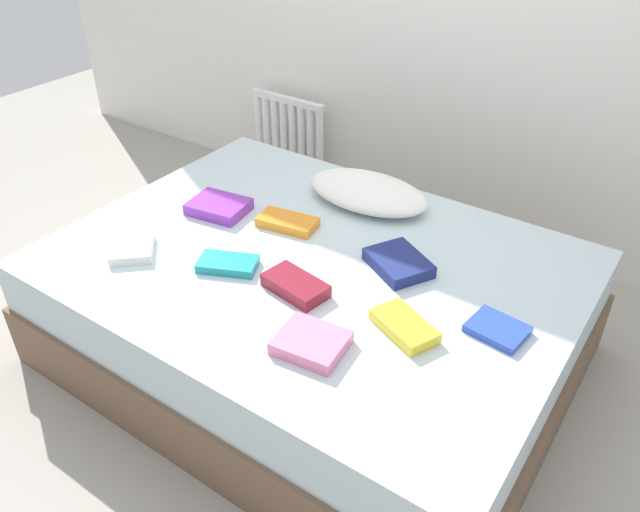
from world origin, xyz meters
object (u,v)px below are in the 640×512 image
at_px(pillow, 368,192).
at_px(textbook_orange, 288,222).
at_px(radiator, 288,136).
at_px(textbook_yellow, 404,326).
at_px(bed, 313,309).
at_px(textbook_purple, 219,207).
at_px(textbook_maroon, 296,286).
at_px(textbook_blue, 497,329).
at_px(textbook_white, 132,248).
at_px(textbook_teal, 228,264).
at_px(textbook_pink, 311,343).
at_px(textbook_navy, 398,263).

bearing_deg(pillow, textbook_orange, -114.64).
bearing_deg(radiator, textbook_yellow, -42.01).
xyz_separation_m(bed, textbook_purple, (-0.54, 0.06, 0.28)).
relative_size(textbook_maroon, textbook_yellow, 1.04).
relative_size(bed, textbook_purple, 8.28).
relative_size(pillow, textbook_blue, 3.09).
xyz_separation_m(textbook_purple, textbook_white, (-0.06, -0.43, -0.01)).
bearing_deg(textbook_teal, textbook_pink, -43.81).
distance_m(textbook_orange, textbook_yellow, 0.78).
height_order(bed, textbook_navy, textbook_navy).
bearing_deg(textbook_pink, textbook_orange, 126.07).
distance_m(textbook_maroon, textbook_blue, 0.71).
bearing_deg(radiator, textbook_navy, -38.70).
distance_m(textbook_pink, textbook_yellow, 0.32).
bearing_deg(textbook_maroon, textbook_navy, 64.56).
bearing_deg(textbook_navy, pillow, 163.26).
bearing_deg(textbook_maroon, textbook_blue, 25.83).
relative_size(textbook_teal, textbook_blue, 1.21).
bearing_deg(pillow, textbook_pink, -69.35).
xyz_separation_m(textbook_orange, textbook_white, (-0.38, -0.50, -0.00)).
xyz_separation_m(textbook_teal, textbook_blue, (0.97, 0.23, -0.00)).
relative_size(radiator, textbook_teal, 2.33).
height_order(radiator, textbook_maroon, radiator).
bearing_deg(radiator, textbook_teal, -60.58).
bearing_deg(textbook_purple, textbook_navy, -4.05).
bearing_deg(radiator, textbook_orange, -52.73).
bearing_deg(textbook_orange, textbook_navy, -10.06).
distance_m(radiator, textbook_pink, 2.10).
relative_size(bed, textbook_blue, 11.03).
height_order(bed, textbook_teal, textbook_teal).
bearing_deg(textbook_white, textbook_maroon, 60.53).
height_order(textbook_white, textbook_navy, textbook_navy).
height_order(textbook_orange, textbook_teal, textbook_orange).
height_order(textbook_purple, textbook_navy, same).
xyz_separation_m(bed, textbook_navy, (0.31, 0.13, 0.28)).
height_order(textbook_white, textbook_yellow, textbook_yellow).
height_order(bed, textbook_pink, textbook_pink).
xyz_separation_m(textbook_purple, textbook_orange, (0.32, 0.07, -0.01)).
xyz_separation_m(bed, radiator, (-1.03, 1.20, 0.08)).
bearing_deg(textbook_yellow, textbook_navy, 145.06).
relative_size(textbook_purple, textbook_teal, 1.10).
distance_m(bed, textbook_pink, 0.58).
distance_m(radiator, textbook_yellow, 2.07).
bearing_deg(textbook_maroon, textbook_purple, 165.88).
xyz_separation_m(textbook_yellow, textbook_teal, (-0.72, -0.06, -0.00)).
bearing_deg(textbook_orange, radiator, 117.74).
bearing_deg(pillow, textbook_yellow, -50.87).
bearing_deg(textbook_maroon, textbook_teal, -165.13).
bearing_deg(textbook_blue, textbook_orange, 178.55).
xyz_separation_m(textbook_yellow, textbook_navy, (-0.19, 0.30, 0.00)).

